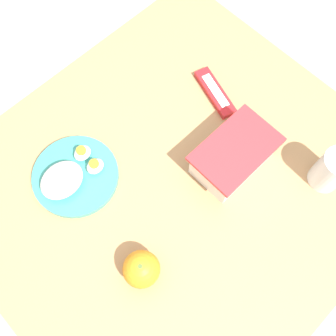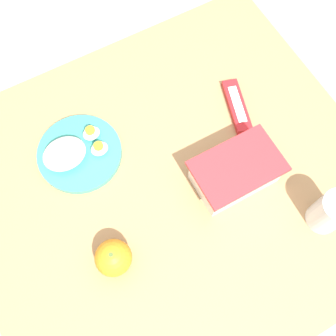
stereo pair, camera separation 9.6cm
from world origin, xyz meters
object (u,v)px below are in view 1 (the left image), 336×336
at_px(food_container, 233,156).
at_px(orange_fruit, 141,269).
at_px(rice_plate, 72,176).
at_px(candy_bar, 215,92).
at_px(drinking_glass, 332,170).

xyz_separation_m(food_container, orange_fruit, (0.34, 0.04, 0.00)).
height_order(orange_fruit, rice_plate, orange_fruit).
xyz_separation_m(orange_fruit, candy_bar, (-0.46, -0.21, -0.03)).
relative_size(rice_plate, drinking_glass, 1.83).
xyz_separation_m(food_container, drinking_glass, (-0.13, 0.19, 0.02)).
distance_m(rice_plate, candy_bar, 0.44).
height_order(food_container, rice_plate, food_container).
distance_m(food_container, orange_fruit, 0.35).
distance_m(food_container, candy_bar, 0.21).
height_order(orange_fruit, drinking_glass, drinking_glass).
bearing_deg(rice_plate, orange_fruit, 83.95).
bearing_deg(drinking_glass, orange_fruit, -17.20).
height_order(food_container, orange_fruit, food_container).
bearing_deg(orange_fruit, rice_plate, -96.05).
bearing_deg(rice_plate, drinking_glass, 135.95).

